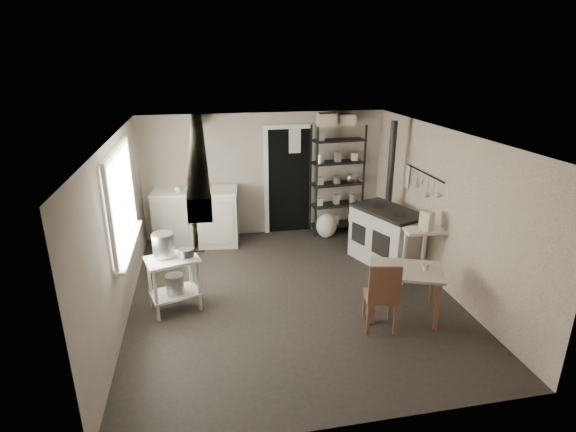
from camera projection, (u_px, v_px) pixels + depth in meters
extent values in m
plane|color=black|center=(292.00, 294.00, 6.50)|extent=(5.00, 5.00, 0.00)
plane|color=white|center=(293.00, 135.00, 5.72)|extent=(5.00, 5.00, 0.00)
cube|color=#A4998C|center=(265.00, 175.00, 8.42)|extent=(4.50, 0.02, 2.30)
cube|color=#A4998C|center=(352.00, 320.00, 3.80)|extent=(4.50, 0.02, 2.30)
cube|color=#A4998C|center=(119.00, 232.00, 5.70)|extent=(0.02, 5.00, 2.30)
cube|color=#A4998C|center=(444.00, 210.00, 6.52)|extent=(0.02, 5.00, 2.30)
cylinder|color=#AEAEB0|center=(163.00, 244.00, 5.85)|extent=(0.33, 0.33, 0.30)
cylinder|color=#AEAEB0|center=(186.00, 252.00, 5.83)|extent=(0.22, 0.22, 0.11)
cylinder|color=#AEAEB0|center=(175.00, 284.00, 5.99)|extent=(0.31, 0.31, 0.26)
imported|color=white|center=(202.00, 194.00, 7.90)|extent=(0.33, 0.33, 0.07)
imported|color=white|center=(178.00, 195.00, 7.82)|extent=(0.15, 0.15, 0.09)
imported|color=white|center=(321.00, 163.00, 8.35)|extent=(0.09, 0.09, 0.19)
cube|color=beige|center=(326.00, 129.00, 8.09)|extent=(0.32, 0.29, 0.22)
cube|color=beige|center=(346.00, 129.00, 8.24)|extent=(0.32, 0.31, 0.18)
cube|color=beige|center=(426.00, 222.00, 6.45)|extent=(0.17, 0.21, 0.28)
imported|color=white|center=(426.00, 262.00, 5.67)|extent=(0.12, 0.12, 0.09)
ellipsoid|color=beige|center=(327.00, 225.00, 8.46)|extent=(0.49, 0.46, 0.47)
cylinder|color=white|center=(384.00, 287.00, 6.56)|extent=(0.17, 0.17, 0.16)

